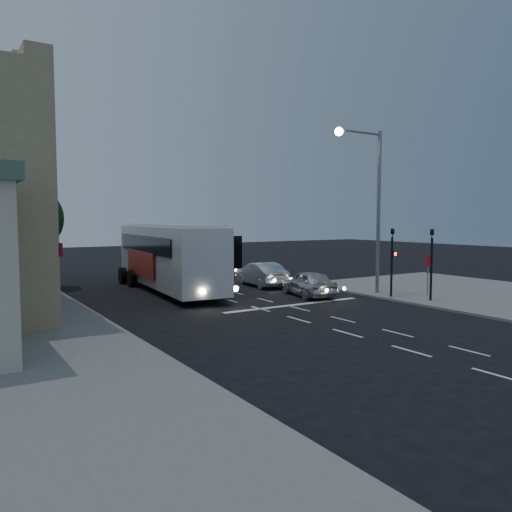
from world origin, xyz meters
TOP-DOWN VIEW (x-y plane):
  - ground at (0.00, 0.00)m, footprint 120.00×120.00m
  - road_markings at (1.29, 3.31)m, footprint 8.00×30.55m
  - tour_bus at (-1.31, 10.13)m, footprint 3.83×13.13m
  - car_suv at (4.36, 3.80)m, footprint 2.56×4.51m
  - car_sedan_a at (4.43, 8.77)m, footprint 2.09×4.75m
  - car_sedan_b at (4.27, 15.15)m, footprint 2.55×4.90m
  - car_sedan_c at (4.65, 20.92)m, footprint 3.39×5.64m
  - car_extra at (4.16, 25.74)m, footprint 2.46×5.03m
  - traffic_signal_main at (7.60, 0.78)m, footprint 0.25×0.35m
  - traffic_signal_side at (8.30, -1.20)m, footprint 0.18×0.15m
  - regulatory_sign at (9.30, -0.24)m, footprint 0.45×0.12m
  - streetlight at (7.34, 2.20)m, footprint 3.32×0.44m
  - street_tree at (-8.21, 15.02)m, footprint 4.00×4.00m

SIDE VIEW (x-z plane):
  - ground at x=0.00m, z-range 0.00..0.00m
  - road_markings at x=1.29m, z-range 0.00..0.01m
  - car_sedan_b at x=4.27m, z-range 0.00..1.36m
  - car_suv at x=4.36m, z-range 0.00..1.45m
  - car_sedan_c at x=4.65m, z-range 0.00..1.47m
  - car_sedan_a at x=4.43m, z-range 0.00..1.52m
  - car_extra at x=4.16m, z-range 0.00..1.59m
  - regulatory_sign at x=9.30m, z-range 0.50..2.70m
  - tour_bus at x=-1.31m, z-range 0.16..4.13m
  - traffic_signal_main at x=7.60m, z-range 0.37..4.47m
  - traffic_signal_side at x=8.30m, z-range 0.37..4.47m
  - street_tree at x=-8.21m, z-range 1.40..7.60m
  - streetlight at x=7.34m, z-range 1.23..10.23m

